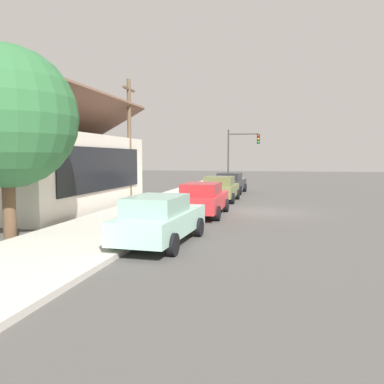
% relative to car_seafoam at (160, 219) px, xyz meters
% --- Properties ---
extents(ground_plane, '(120.00, 120.00, 0.00)m').
position_rel_car_seafoam_xyz_m(ground_plane, '(8.49, -2.89, -0.81)').
color(ground_plane, '#4C4947').
extents(sidewalk_curb, '(60.00, 4.20, 0.16)m').
position_rel_car_seafoam_xyz_m(sidewalk_curb, '(8.49, 2.71, -0.73)').
color(sidewalk_curb, beige).
rests_on(sidewalk_curb, ground).
extents(car_seafoam, '(4.80, 2.15, 1.59)m').
position_rel_car_seafoam_xyz_m(car_seafoam, '(0.00, 0.00, 0.00)').
color(car_seafoam, '#9ED1BC').
rests_on(car_seafoam, ground).
extents(car_cherry, '(4.78, 2.04, 1.59)m').
position_rel_car_seafoam_xyz_m(car_cherry, '(6.41, -0.17, 0.00)').
color(car_cherry, red).
rests_on(car_cherry, ground).
extents(car_olive, '(4.34, 2.13, 1.59)m').
position_rel_car_seafoam_xyz_m(car_olive, '(12.77, -0.08, -0.00)').
color(car_olive, olive).
rests_on(car_olive, ground).
extents(car_charcoal, '(4.62, 2.25, 1.59)m').
position_rel_car_seafoam_xyz_m(car_charcoal, '(18.72, 0.00, 0.00)').
color(car_charcoal, '#2D3035').
rests_on(car_charcoal, ground).
extents(storefront_building, '(12.36, 8.00, 6.13)m').
position_rel_car_seafoam_xyz_m(storefront_building, '(7.32, 9.09, 1.31)').
color(storefront_building, silver).
rests_on(storefront_building, ground).
extents(shade_tree, '(4.82, 4.82, 6.55)m').
position_rel_car_seafoam_xyz_m(shade_tree, '(-0.10, 5.40, 3.31)').
color(shade_tree, brown).
rests_on(shade_tree, ground).
extents(traffic_light_main, '(0.37, 2.79, 5.20)m').
position_rel_car_seafoam_xyz_m(traffic_light_main, '(22.95, -0.35, 2.68)').
color(traffic_light_main, '#383833').
rests_on(traffic_light_main, ground).
extents(utility_pole_wooden, '(1.80, 0.24, 7.50)m').
position_rel_car_seafoam_xyz_m(utility_pole_wooden, '(11.07, 5.31, 3.11)').
color(utility_pole_wooden, brown).
rests_on(utility_pole_wooden, ground).
extents(fire_hydrant_red, '(0.22, 0.22, 0.71)m').
position_rel_car_seafoam_xyz_m(fire_hydrant_red, '(5.60, 1.31, -0.32)').
color(fire_hydrant_red, red).
rests_on(fire_hydrant_red, sidewalk_curb).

